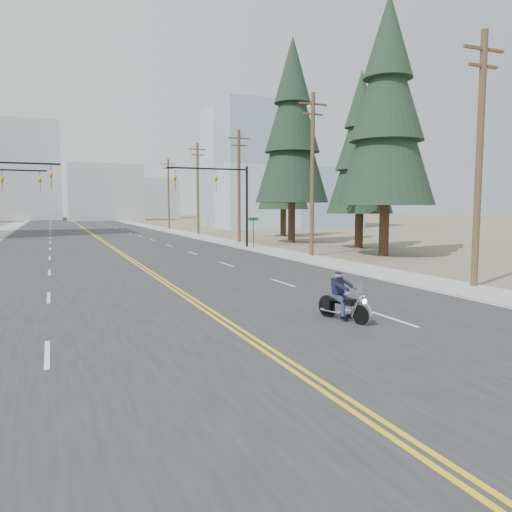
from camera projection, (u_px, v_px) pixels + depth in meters
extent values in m
plane|color=#776D56|center=(313.00, 382.00, 10.08)|extent=(400.00, 400.00, 0.00)
cube|color=#303033|center=(86.00, 230.00, 74.54)|extent=(20.00, 200.00, 0.01)
cube|color=#A5A5A0|center=(1.00, 232.00, 70.20)|extent=(3.00, 200.00, 0.01)
cube|color=#A5A5A0|center=(163.00, 229.00, 78.88)|extent=(3.00, 200.00, 0.01)
cylinder|color=black|center=(9.00, 163.00, 36.06)|extent=(7.00, 0.14, 0.14)
imported|color=#BF8C0C|center=(51.00, 173.00, 37.18)|extent=(0.21, 0.26, 1.30)
cylinder|color=black|center=(247.00, 207.00, 43.35)|extent=(0.20, 0.20, 7.00)
cylinder|color=black|center=(208.00, 169.00, 41.72)|extent=(7.00, 0.14, 0.14)
imported|color=#BF8C0C|center=(216.00, 177.00, 42.05)|extent=(0.21, 0.26, 1.30)
imported|color=#BF8C0C|center=(175.00, 176.00, 40.73)|extent=(0.21, 0.26, 1.30)
cylinder|color=black|center=(10.00, 170.00, 43.24)|extent=(6.00, 0.14, 0.14)
imported|color=#BF8C0C|center=(2.00, 177.00, 43.07)|extent=(0.21, 0.26, 1.30)
imported|color=#BF8C0C|center=(40.00, 178.00, 44.20)|extent=(0.21, 0.26, 1.30)
cylinder|color=black|center=(253.00, 233.00, 41.65)|extent=(0.06, 0.06, 2.60)
cube|color=#0C5926|center=(253.00, 219.00, 41.54)|extent=(0.90, 0.03, 0.25)
cylinder|color=brown|center=(479.00, 161.00, 21.62)|extent=(0.30, 0.30, 11.00)
cube|color=brown|center=(484.00, 49.00, 21.16)|extent=(2.20, 0.12, 0.12)
cube|color=brown|center=(483.00, 66.00, 21.23)|extent=(1.60, 0.12, 0.12)
cylinder|color=brown|center=(312.00, 175.00, 35.41)|extent=(0.30, 0.30, 11.50)
cube|color=brown|center=(313.00, 104.00, 34.92)|extent=(2.20, 0.12, 0.12)
cube|color=brown|center=(313.00, 114.00, 34.99)|extent=(1.60, 0.12, 0.12)
cylinder|color=brown|center=(239.00, 187.00, 49.25)|extent=(0.30, 0.30, 11.00)
cube|color=brown|center=(239.00, 138.00, 48.78)|extent=(2.20, 0.12, 0.12)
cube|color=brown|center=(239.00, 146.00, 48.85)|extent=(1.60, 0.12, 0.12)
cylinder|color=brown|center=(198.00, 189.00, 63.03)|extent=(0.30, 0.30, 11.50)
cube|color=brown|center=(197.00, 149.00, 62.55)|extent=(2.20, 0.12, 0.12)
cube|color=brown|center=(197.00, 155.00, 62.62)|extent=(1.60, 0.12, 0.12)
cylinder|color=brown|center=(169.00, 194.00, 78.71)|extent=(0.30, 0.30, 11.00)
cube|color=brown|center=(168.00, 164.00, 78.25)|extent=(2.20, 0.12, 0.12)
cube|color=brown|center=(168.00, 169.00, 78.32)|extent=(1.60, 0.12, 0.12)
cube|color=#9EB5CC|center=(281.00, 169.00, 85.63)|extent=(24.00, 16.00, 20.00)
cube|color=#ADB2B7|center=(104.00, 193.00, 127.51)|extent=(18.00, 14.00, 14.00)
cube|color=#B7BCC6|center=(242.00, 185.00, 125.58)|extent=(16.00, 12.00, 18.00)
cube|color=#ADB2B7|center=(20.00, 171.00, 133.18)|extent=(20.00, 15.00, 26.00)
cube|color=#B7BCC6|center=(153.00, 199.00, 157.04)|extent=(14.00, 14.00, 12.00)
cylinder|color=#382619|center=(384.00, 231.00, 35.64)|extent=(0.71, 0.71, 3.64)
cone|color=black|center=(387.00, 127.00, 34.92)|extent=(6.87, 6.87, 10.92)
cone|color=black|center=(388.00, 81.00, 34.61)|extent=(5.15, 5.15, 8.19)
cone|color=black|center=(389.00, 35.00, 34.31)|extent=(3.44, 3.44, 5.82)
cylinder|color=#382619|center=(359.00, 231.00, 42.36)|extent=(0.65, 0.65, 2.96)
cone|color=black|center=(360.00, 160.00, 41.78)|extent=(5.55, 5.55, 8.88)
cone|color=black|center=(361.00, 130.00, 41.53)|extent=(4.16, 4.16, 6.66)
cone|color=black|center=(362.00, 99.00, 41.28)|extent=(2.78, 2.78, 4.74)
cylinder|color=#382619|center=(292.00, 223.00, 48.78)|extent=(0.69, 0.69, 3.93)
cone|color=black|center=(292.00, 141.00, 48.01)|extent=(7.07, 7.07, 11.79)
cone|color=black|center=(292.00, 106.00, 47.68)|extent=(5.31, 5.31, 8.84)
cone|color=black|center=(293.00, 70.00, 47.35)|extent=(3.54, 3.54, 6.29)
cylinder|color=#382619|center=(283.00, 223.00, 59.41)|extent=(0.75, 0.75, 3.23)
cone|color=black|center=(283.00, 168.00, 58.77)|extent=(6.03, 6.03, 9.69)
cone|color=black|center=(284.00, 144.00, 58.50)|extent=(4.52, 4.52, 7.27)
cone|color=black|center=(284.00, 120.00, 58.23)|extent=(3.01, 3.01, 5.17)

